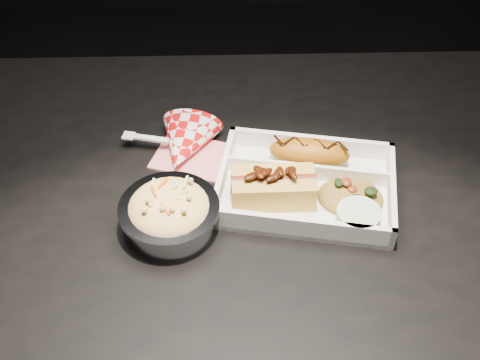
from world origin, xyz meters
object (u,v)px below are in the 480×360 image
at_px(foil_coleslaw_cup, 169,212).
at_px(dining_table, 256,247).
at_px(hotdog, 273,186).
at_px(food_tray, 306,187).
at_px(fried_pastry, 309,153).
at_px(napkin_fork, 184,145).

bearing_deg(foil_coleslaw_cup, dining_table, 16.71).
relative_size(dining_table, hotdog, 9.98).
bearing_deg(food_tray, foil_coleslaw_cup, -151.14).
xyz_separation_m(hotdog, foil_coleslaw_cup, (-0.14, -0.05, -0.00)).
xyz_separation_m(fried_pastry, hotdog, (-0.06, -0.07, 0.00)).
bearing_deg(fried_pastry, hotdog, -129.37).
height_order(dining_table, napkin_fork, napkin_fork).
relative_size(fried_pastry, foil_coleslaw_cup, 0.89).
bearing_deg(food_tray, fried_pastry, 90.00).
bearing_deg(dining_table, fried_pastry, 44.89).
distance_m(fried_pastry, hotdog, 0.09).
bearing_deg(hotdog, napkin_fork, 139.08).
bearing_deg(dining_table, foil_coleslaw_cup, -163.29).
xyz_separation_m(food_tray, fried_pastry, (0.01, 0.05, 0.02)).
bearing_deg(food_tray, hotdog, -149.23).
distance_m(fried_pastry, foil_coleslaw_cup, 0.23).
distance_m(hotdog, foil_coleslaw_cup, 0.15).
height_order(dining_table, foil_coleslaw_cup, foil_coleslaw_cup).
bearing_deg(napkin_fork, dining_table, -35.14).
height_order(dining_table, hotdog, hotdog).
xyz_separation_m(dining_table, food_tray, (0.07, 0.03, 0.10)).
relative_size(dining_table, food_tray, 4.30).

